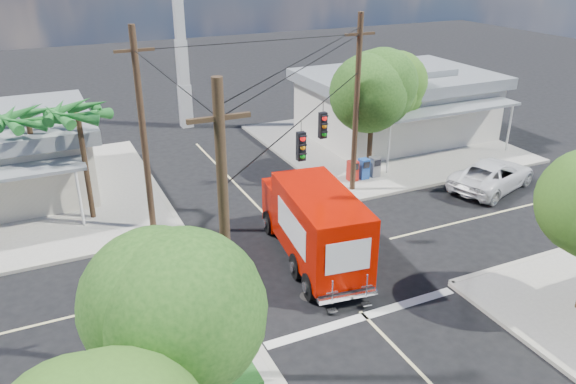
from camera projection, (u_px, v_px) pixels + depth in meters
ground at (309, 259)px, 23.02m from camera, size 120.00×120.00×0.00m
sidewalk_ne at (382, 143)px, 36.22m from camera, size 14.12×14.12×0.14m
sidewalk_nw at (14, 203)px, 27.79m from camera, size 14.12×14.12×0.14m
road_markings at (326, 276)px, 21.80m from camera, size 32.00×32.00×0.01m
building_ne at (396, 102)px, 36.84m from camera, size 11.80×10.20×4.50m
radio_tower at (181, 45)px, 37.50m from camera, size 0.80×0.80×17.00m
tree_sw_front at (184, 317)px, 12.31m from camera, size 3.88×3.78×6.03m
tree_ne_front at (374, 91)px, 29.49m from camera, size 4.21×4.14×6.66m
tree_ne_back at (390, 88)px, 32.55m from camera, size 3.77×3.66×5.82m
palm_nw_front at (78, 115)px, 24.29m from camera, size 3.01×3.08×5.59m
palm_nw_back at (28, 120)px, 24.91m from camera, size 3.01×3.08×5.19m
utility_poles at (256, 145)px, 21.85m from camera, size 12.00×10.68×9.00m
vending_boxes at (364, 169)px, 30.40m from camera, size 1.90×0.50×1.10m
delivery_truck at (314, 224)px, 22.28m from camera, size 3.22×7.71×3.24m
parked_car at (492, 175)px, 29.37m from camera, size 6.05×4.16×1.54m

